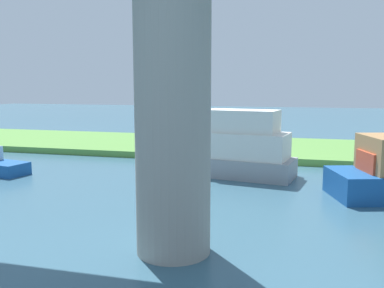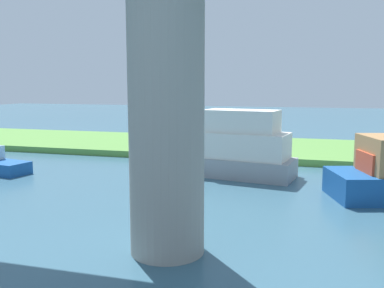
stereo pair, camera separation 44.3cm
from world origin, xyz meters
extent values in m
plane|color=#386075|center=(0.00, 0.00, 0.00)|extent=(160.00, 160.00, 0.00)
cube|color=#5B9342|center=(0.00, -6.00, 0.25)|extent=(80.00, 12.00, 0.50)
cylinder|color=#9E998E|center=(-1.24, 16.88, 5.16)|extent=(2.49, 2.49, 10.32)
cylinder|color=#2D334C|center=(4.53, -1.77, 0.78)|extent=(0.29, 0.29, 0.55)
cylinder|color=blue|center=(4.53, -1.77, 1.35)|extent=(0.37, 0.37, 0.60)
sphere|color=tan|center=(4.53, -1.77, 1.77)|extent=(0.24, 0.24, 0.24)
cylinder|color=brown|center=(3.90, -0.64, 1.03)|extent=(0.20, 0.20, 1.06)
cube|color=#D84C2D|center=(-9.18, 7.57, 1.84)|extent=(2.29, 2.44, 1.01)
cube|color=#99999E|center=(-0.48, 4.13, 0.59)|extent=(9.19, 4.32, 1.18)
cube|color=white|center=(-0.97, 4.21, 1.96)|extent=(7.40, 3.75, 1.57)
cube|color=white|center=(-1.64, 4.32, 3.44)|extent=(4.72, 2.92, 1.37)
cylinder|color=black|center=(1.26, 3.85, 3.63)|extent=(0.49, 0.49, 1.77)
cube|color=#D84C2D|center=(1.84, 3.75, 1.62)|extent=(1.83, 2.00, 0.88)
camera|label=1|loc=(-5.41, 30.01, 5.64)|focal=39.58mm
camera|label=2|loc=(-5.83, 29.89, 5.64)|focal=39.58mm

